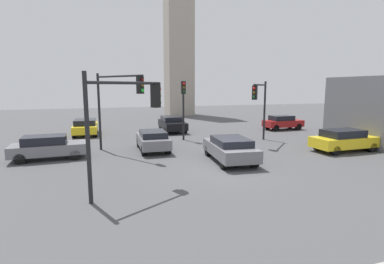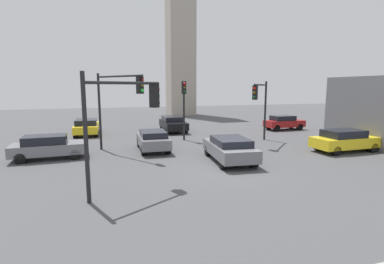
{
  "view_description": "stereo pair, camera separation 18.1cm",
  "coord_description": "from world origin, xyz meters",
  "views": [
    {
      "loc": [
        -6.48,
        -13.87,
        4.29
      ],
      "look_at": [
        -0.67,
        4.42,
        1.34
      ],
      "focal_mm": 27.56,
      "sensor_mm": 36.0,
      "label": 1
    },
    {
      "loc": [
        -6.31,
        -13.93,
        4.29
      ],
      "look_at": [
        -0.67,
        4.42,
        1.34
      ],
      "focal_mm": 27.56,
      "sensor_mm": 36.0,
      "label": 2
    }
  ],
  "objects": [
    {
      "name": "car_6",
      "position": [
        -3.07,
        5.63,
        0.74
      ],
      "size": [
        1.96,
        4.14,
        1.37
      ],
      "rotation": [
        0.0,
        0.0,
        1.54
      ],
      "color": "slate",
      "rests_on": "ground_plane"
    },
    {
      "name": "ground_plane",
      "position": [
        0.0,
        0.0,
        0.0
      ],
      "size": [
        98.75,
        98.75,
        0.0
      ],
      "primitive_type": "plane",
      "color": "#4C4C4F"
    },
    {
      "name": "traffic_light_1",
      "position": [
        -5.45,
        -1.91,
        3.38
      ],
      "size": [
        3.17,
        1.99,
        4.84
      ],
      "rotation": [
        0.0,
        0.0,
        0.54
      ],
      "color": "black",
      "rests_on": "ground_plane"
    },
    {
      "name": "skyline_tower",
      "position": [
        5.43,
        30.17,
        11.7
      ],
      "size": [
        3.84,
        3.84,
        23.41
      ],
      "primitive_type": "cube",
      "color": "#A89E8E",
      "rests_on": "ground_plane"
    },
    {
      "name": "car_0",
      "position": [
        -9.46,
        5.13,
        0.75
      ],
      "size": [
        4.3,
        2.01,
        1.43
      ],
      "rotation": [
        0.0,
        0.0,
        0.05
      ],
      "color": "slate",
      "rests_on": "ground_plane"
    },
    {
      "name": "traffic_light_2",
      "position": [
        0.02,
        8.84,
        3.32
      ],
      "size": [
        0.32,
        0.46,
        4.74
      ],
      "rotation": [
        0.0,
        0.0,
        -1.58
      ],
      "color": "black",
      "rests_on": "ground_plane"
    },
    {
      "name": "car_5",
      "position": [
        9.14,
        1.53,
        0.77
      ],
      "size": [
        4.55,
        1.94,
        1.47
      ],
      "rotation": [
        0.0,
        0.0,
        0.02
      ],
      "color": "yellow",
      "rests_on": "ground_plane"
    },
    {
      "name": "car_3",
      "position": [
        0.26,
        13.73,
        0.78
      ],
      "size": [
        2.16,
        4.76,
        1.46
      ],
      "rotation": [
        0.0,
        0.0,
        -1.6
      ],
      "color": "black",
      "rests_on": "ground_plane"
    },
    {
      "name": "car_2",
      "position": [
        11.16,
        11.44,
        0.76
      ],
      "size": [
        3.96,
        1.75,
        1.44
      ],
      "rotation": [
        0.0,
        0.0,
        0.02
      ],
      "color": "maroon",
      "rests_on": "ground_plane"
    },
    {
      "name": "car_1",
      "position": [
        -7.67,
        13.99,
        0.75
      ],
      "size": [
        2.1,
        4.5,
        1.42
      ],
      "rotation": [
        0.0,
        0.0,
        1.55
      ],
      "color": "yellow",
      "rests_on": "ground_plane"
    },
    {
      "name": "traffic_light_3",
      "position": [
        -5.28,
        5.27,
        3.76
      ],
      "size": [
        2.63,
        3.81,
        5.18
      ],
      "rotation": [
        0.0,
        0.0,
        -0.98
      ],
      "color": "black",
      "rests_on": "ground_plane"
    },
    {
      "name": "car_4",
      "position": [
        0.67,
        1.37,
        0.77
      ],
      "size": [
        2.46,
        4.73,
        1.42
      ],
      "rotation": [
        0.0,
        0.0,
        1.48
      ],
      "color": "slate",
      "rests_on": "ground_plane"
    },
    {
      "name": "traffic_light_0",
      "position": [
        5.18,
        5.87,
        3.36
      ],
      "size": [
        2.58,
        2.65,
        4.73
      ],
      "rotation": [
        0.0,
        0.0,
        -2.34
      ],
      "color": "black",
      "rests_on": "ground_plane"
    }
  ]
}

